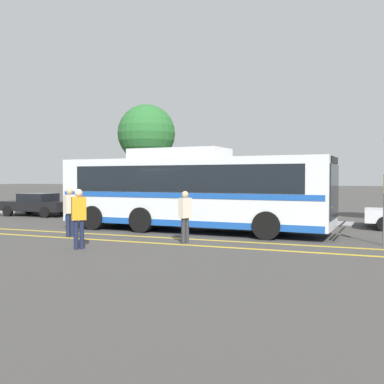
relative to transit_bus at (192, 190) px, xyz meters
The scene contains 13 objects.
ground_plane 1.74m from the transit_bus, behind, with size 220.00×220.00×0.00m, color #423F3D.
lane_strip_0 2.77m from the transit_bus, 89.57° to the right, with size 0.20×30.98×0.01m, color gold.
lane_strip_1 3.91m from the transit_bus, 89.73° to the right, with size 0.20×30.98×0.01m, color gold.
curb_strip 5.06m from the transit_bus, 89.80° to the left, with size 38.98×0.36×0.15m, color #99999E.
transit_bus is the anchor object (origin of this frame).
parked_car_0 11.53m from the transit_bus, 161.72° to the left, with size 4.17×1.97×1.28m.
parked_car_1 5.47m from the transit_bus, 140.79° to the left, with size 4.40×1.88×1.38m.
parked_car_2 4.13m from the transit_bus, 60.30° to the left, with size 4.43×1.92×1.46m.
pedestrian_0 4.82m from the transit_bus, 137.41° to the right, with size 0.35×0.47×1.78m.
pedestrian_1 3.41m from the transit_bus, 71.96° to the right, with size 0.35×0.47×1.73m.
pedestrian_2 5.73m from the transit_bus, 105.05° to the right, with size 0.45×0.45×1.82m.
bus_stop_sign 7.23m from the transit_bus, ahead, with size 0.07×0.40×2.27m.
tree_0 11.03m from the transit_bus, 127.32° to the left, with size 3.61×3.61×6.75m.
Camera 1 is at (7.14, -16.73, 2.16)m, focal length 42.00 mm.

